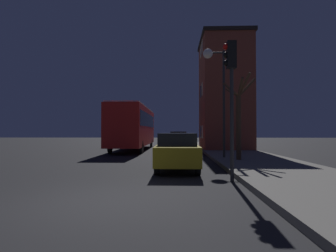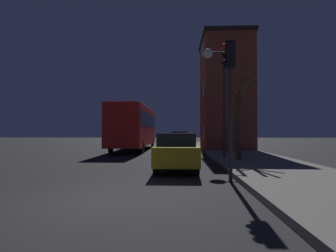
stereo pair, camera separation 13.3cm
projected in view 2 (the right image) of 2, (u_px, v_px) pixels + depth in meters
ground_plane at (92, 202)px, 6.06m from camera, size 120.00×120.00×0.00m
brick_building at (225, 93)px, 22.88m from camera, size 4.17×5.67×9.61m
streetlamp at (215, 73)px, 14.84m from camera, size 1.25×0.55×6.17m
traffic_light at (229, 81)px, 8.57m from camera, size 0.43×0.24×4.61m
bare_tree at (239, 117)px, 13.46m from camera, size 1.67×1.60×4.36m
bus at (135, 125)px, 23.05m from camera, size 2.56×11.37×3.72m
car_near_lane at (177, 150)px, 11.24m from camera, size 1.72×4.58×1.56m
car_mid_lane at (180, 144)px, 18.33m from camera, size 1.79×4.47×1.38m
car_far_lane at (179, 139)px, 28.08m from camera, size 1.87×4.72×1.61m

